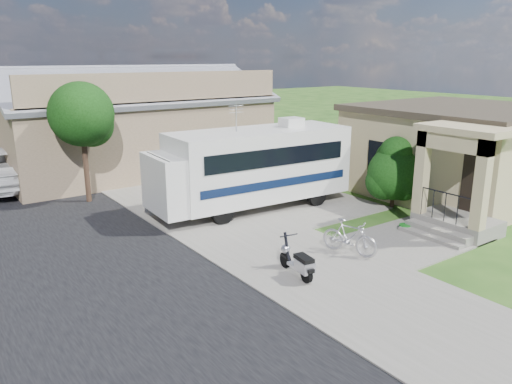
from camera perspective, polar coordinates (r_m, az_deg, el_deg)
ground at (r=14.62m, az=7.37°, el=-6.72°), size 120.00×120.00×0.00m
sidewalk_slab at (r=22.20m, az=-12.43°, el=0.77°), size 4.00×80.00×0.06m
driveway_slab at (r=18.78m, az=1.40°, el=-1.52°), size 7.00×6.00×0.05m
walk_slab at (r=16.13m, az=17.70°, el=-5.13°), size 4.00×3.00×0.05m
house at (r=21.75m, az=22.36°, el=4.40°), size 9.47×7.80×3.54m
warehouse at (r=25.81m, az=-14.19°, el=7.09°), size 12.50×8.40×5.04m
street_tree_a at (r=19.84m, az=-19.07°, el=8.08°), size 2.44×2.40×4.58m
street_tree_b at (r=29.51m, az=-24.91°, el=9.87°), size 2.44×2.40×4.73m
motorhome at (r=18.06m, az=-0.39°, el=3.08°), size 7.54×2.75×3.81m
shrub at (r=19.10m, az=15.50°, el=2.34°), size 2.16×2.07×2.66m
scooter at (r=12.70m, az=4.82°, el=-7.99°), size 0.58×1.48×0.97m
bicycle at (r=14.25m, az=10.62°, el=-5.32°), size 0.96×1.72×0.99m
pickup_truck at (r=23.82m, az=-27.24°, el=2.49°), size 3.60×6.59×1.75m
garden_hose at (r=16.86m, az=16.65°, el=-3.94°), size 0.38×0.38×0.17m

